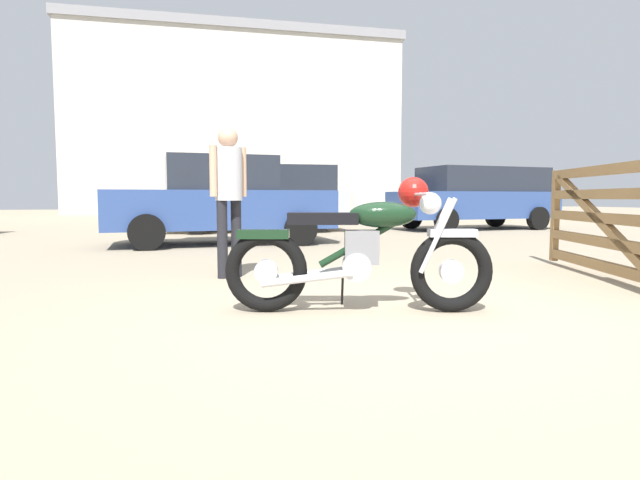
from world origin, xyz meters
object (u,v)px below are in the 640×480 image
Objects in this scene: timber_gate at (613,216)px; dark_sedan_left at (477,196)px; red_hatchback_near at (259,196)px; pale_sedan_back at (294,197)px; vintage_motorcycle at (366,249)px; bystander at (229,186)px; blue_hatchback_right at (220,201)px.

timber_gate is 9.36m from dark_sedan_left.
red_hatchback_near is 1.00× the size of dark_sedan_left.
dark_sedan_left is 1.22× the size of pale_sedan_back.
vintage_motorcycle is 3.06m from timber_gate.
bystander is 4.31m from blue_hatchback_right.
vintage_motorcycle is at bearing 88.19° from red_hatchback_near.
vintage_motorcycle is at bearing 119.69° from timber_gate.
red_hatchback_near is at bearing -112.52° from blue_hatchback_right.
bystander is 0.35× the size of red_hatchback_near.
dark_sedan_left is (7.82, 6.96, -0.08)m from bystander.
pale_sedan_back reaches higher than timber_gate.
timber_gate is 6.75m from blue_hatchback_right.
dark_sedan_left is at bearing 175.53° from red_hatchback_near.
red_hatchback_near is at bearing -37.40° from bystander.
timber_gate is 1.47× the size of bystander.
bystander is at bearing 87.85° from timber_gate.
bystander is at bearing 128.60° from vintage_motorcycle.
pale_sedan_back reaches higher than bystander.
vintage_motorcycle is at bearing 93.02° from blue_hatchback_right.
bystander is (-3.81, 1.50, 0.32)m from timber_gate.
timber_gate is 4.11m from bystander.
dark_sedan_left is at bearing -161.39° from blue_hatchback_right.
timber_gate is 0.58× the size of blue_hatchback_right.
red_hatchback_near is at bearing 101.69° from vintage_motorcycle.
blue_hatchback_right is at bearing -114.42° from pale_sedan_back.
bystander is at bearing -108.36° from pale_sedan_back.
pale_sedan_back is at bearing -110.86° from red_hatchback_near.
timber_gate is (3.00, 0.55, 0.21)m from vintage_motorcycle.
vintage_motorcycle is 14.70m from pale_sedan_back.
red_hatchback_near is (0.93, 9.87, 0.45)m from vintage_motorcycle.
blue_hatchback_right is 1.08× the size of pale_sedan_back.
blue_hatchback_right is at bearing 111.19° from vintage_motorcycle.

